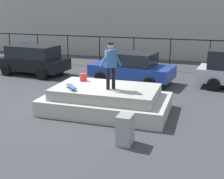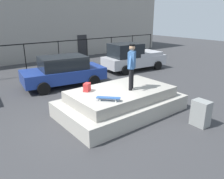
{
  "view_description": "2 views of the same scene",
  "coord_description": "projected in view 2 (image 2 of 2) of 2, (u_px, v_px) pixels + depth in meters",
  "views": [
    {
      "loc": [
        4.62,
        -10.99,
        4.14
      ],
      "look_at": [
        0.97,
        0.58,
        0.69
      ],
      "focal_mm": 48.41,
      "sensor_mm": 36.0,
      "label": 1
    },
    {
      "loc": [
        -4.56,
        -6.58,
        3.81
      ],
      "look_at": [
        1.54,
        1.18,
        0.51
      ],
      "focal_mm": 35.98,
      "sensor_mm": 36.0,
      "label": 2
    }
  ],
  "objects": [
    {
      "name": "ground_plane",
      "position": [
        100.0,
        117.0,
        8.78
      ],
      "size": [
        60.0,
        60.0,
        0.0
      ],
      "primitive_type": "plane",
      "color": "#38383A"
    },
    {
      "name": "fence_row",
      "position": [
        25.0,
        53.0,
        14.64
      ],
      "size": [
        24.06,
        0.06,
        2.04
      ],
      "color": "black",
      "rests_on": "ground_plane"
    },
    {
      "name": "car_silver_pickup_far",
      "position": [
        133.0,
        57.0,
        15.97
      ],
      "size": [
        4.73,
        2.45,
        1.93
      ],
      "color": "#B7B7BC",
      "rests_on": "ground_plane"
    },
    {
      "name": "skateboard",
      "position": [
        108.0,
        98.0,
        7.67
      ],
      "size": [
        0.71,
        0.75,
        0.12
      ],
      "color": "#264C8C",
      "rests_on": "concrete_ledge"
    },
    {
      "name": "car_blue_sedan_mid",
      "position": [
        64.0,
        71.0,
        12.43
      ],
      "size": [
        4.68,
        2.69,
        1.66
      ],
      "color": "navy",
      "rests_on": "ground_plane"
    },
    {
      "name": "skateboarder",
      "position": [
        132.0,
        64.0,
        8.56
      ],
      "size": [
        0.76,
        0.57,
        1.76
      ],
      "color": "black",
      "rests_on": "concrete_ledge"
    },
    {
      "name": "utility_box",
      "position": [
        201.0,
        113.0,
        7.99
      ],
      "size": [
        0.46,
        0.62,
        0.94
      ],
      "primitive_type": "cube",
      "rotation": [
        0.0,
        0.0,
        -0.04
      ],
      "color": "gray",
      "rests_on": "ground_plane"
    },
    {
      "name": "concrete_ledge",
      "position": [
        121.0,
        102.0,
        9.08
      ],
      "size": [
        4.91,
        2.91,
        1.0
      ],
      "color": "#ADA89E",
      "rests_on": "ground_plane"
    },
    {
      "name": "backpack",
      "position": [
        87.0,
        87.0,
        8.6
      ],
      "size": [
        0.34,
        0.32,
        0.32
      ],
      "primitive_type": "cube",
      "rotation": [
        0.0,
        0.0,
        3.69
      ],
      "color": "red",
      "rests_on": "concrete_ledge"
    }
  ]
}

